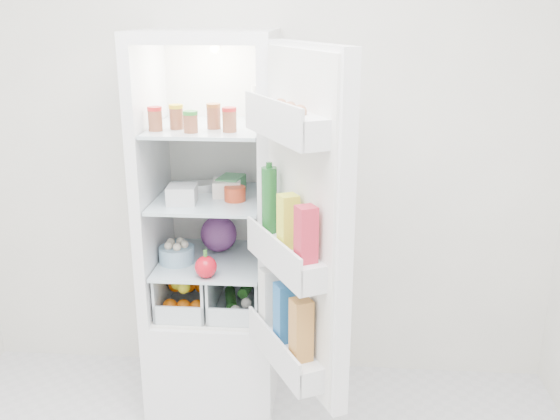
# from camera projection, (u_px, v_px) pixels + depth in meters

# --- Properties ---
(room_walls) EXTENTS (3.02, 3.02, 2.61)m
(room_walls) POSITION_uv_depth(u_px,v_px,m) (195.00, 129.00, 1.58)
(room_walls) COLOR white
(room_walls) RESTS_ON ground
(refrigerator) EXTENTS (0.60, 0.60, 1.80)m
(refrigerator) POSITION_uv_depth(u_px,v_px,m) (215.00, 270.00, 3.06)
(refrigerator) COLOR white
(refrigerator) RESTS_ON ground
(shelf_low) EXTENTS (0.49, 0.53, 0.01)m
(shelf_low) POSITION_uv_depth(u_px,v_px,m) (213.00, 260.00, 2.98)
(shelf_low) COLOR silver
(shelf_low) RESTS_ON refrigerator
(shelf_mid) EXTENTS (0.49, 0.53, 0.02)m
(shelf_mid) POSITION_uv_depth(u_px,v_px,m) (210.00, 198.00, 2.88)
(shelf_mid) COLOR silver
(shelf_mid) RESTS_ON refrigerator
(shelf_top) EXTENTS (0.49, 0.53, 0.02)m
(shelf_top) POSITION_uv_depth(u_px,v_px,m) (208.00, 128.00, 2.78)
(shelf_top) COLOR silver
(shelf_top) RESTS_ON refrigerator
(crisper_left) EXTENTS (0.23, 0.46, 0.22)m
(crisper_left) POSITION_uv_depth(u_px,v_px,m) (189.00, 284.00, 3.03)
(crisper_left) COLOR silver
(crisper_left) RESTS_ON refrigerator
(crisper_right) EXTENTS (0.23, 0.46, 0.22)m
(crisper_right) POSITION_uv_depth(u_px,v_px,m) (239.00, 286.00, 3.01)
(crisper_right) COLOR silver
(crisper_right) RESTS_ON refrigerator
(condiment_jars) EXTENTS (0.38, 0.16, 0.08)m
(condiment_jars) POSITION_uv_depth(u_px,v_px,m) (193.00, 121.00, 2.66)
(condiment_jars) COLOR #B21919
(condiment_jars) RESTS_ON shelf_top
(squeeze_bottle) EXTENTS (0.06, 0.06, 0.17)m
(squeeze_bottle) POSITION_uv_depth(u_px,v_px,m) (257.00, 104.00, 2.81)
(squeeze_bottle) COLOR silver
(squeeze_bottle) RESTS_ON shelf_top
(tub_white) EXTENTS (0.14, 0.14, 0.08)m
(tub_white) POSITION_uv_depth(u_px,v_px,m) (182.00, 194.00, 2.77)
(tub_white) COLOR silver
(tub_white) RESTS_ON shelf_mid
(tub_cream) EXTENTS (0.14, 0.14, 0.07)m
(tub_cream) POSITION_uv_depth(u_px,v_px,m) (227.00, 188.00, 2.89)
(tub_cream) COLOR silver
(tub_cream) RESTS_ON shelf_mid
(tin_red) EXTENTS (0.13, 0.13, 0.06)m
(tin_red) POSITION_uv_depth(u_px,v_px,m) (235.00, 194.00, 2.81)
(tin_red) COLOR #BD391C
(tin_red) RESTS_ON shelf_mid
(foil_tray) EXTENTS (0.17, 0.15, 0.04)m
(foil_tray) POSITION_uv_depth(u_px,v_px,m) (199.00, 187.00, 2.98)
(foil_tray) COLOR silver
(foil_tray) RESTS_ON shelf_mid
(tub_green) EXTENTS (0.13, 0.16, 0.08)m
(tub_green) POSITION_uv_depth(u_px,v_px,m) (231.00, 185.00, 2.92)
(tub_green) COLOR #419052
(tub_green) RESTS_ON shelf_mid
(red_cabbage) EXTENTS (0.18, 0.18, 0.18)m
(red_cabbage) POSITION_uv_depth(u_px,v_px,m) (219.00, 234.00, 3.05)
(red_cabbage) COLOR #5F2161
(red_cabbage) RESTS_ON shelf_low
(bell_pepper) EXTENTS (0.10, 0.10, 0.10)m
(bell_pepper) POSITION_uv_depth(u_px,v_px,m) (206.00, 267.00, 2.76)
(bell_pepper) COLOR red
(bell_pepper) RESTS_ON shelf_low
(mushroom_bowl) EXTENTS (0.18, 0.18, 0.08)m
(mushroom_bowl) POSITION_uv_depth(u_px,v_px,m) (177.00, 255.00, 2.93)
(mushroom_bowl) COLOR #87AFCA
(mushroom_bowl) RESTS_ON shelf_low
(citrus_pile) EXTENTS (0.20, 0.24, 0.16)m
(citrus_pile) POSITION_uv_depth(u_px,v_px,m) (186.00, 292.00, 2.98)
(citrus_pile) COLOR orange
(citrus_pile) RESTS_ON refrigerator
(veg_pile) EXTENTS (0.16, 0.30, 0.10)m
(veg_pile) POSITION_uv_depth(u_px,v_px,m) (240.00, 295.00, 3.02)
(veg_pile) COLOR #1C4617
(veg_pile) RESTS_ON refrigerator
(fridge_door) EXTENTS (0.41, 0.57, 1.30)m
(fridge_door) POSITION_uv_depth(u_px,v_px,m) (300.00, 232.00, 2.32)
(fridge_door) COLOR white
(fridge_door) RESTS_ON refrigerator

